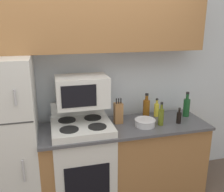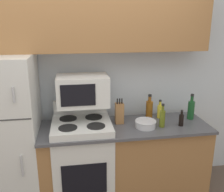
{
  "view_description": "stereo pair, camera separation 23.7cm",
  "coord_description": "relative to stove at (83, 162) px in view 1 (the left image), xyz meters",
  "views": [
    {
      "loc": [
        -0.4,
        -2.13,
        1.98
      ],
      "look_at": [
        0.23,
        0.26,
        1.24
      ],
      "focal_mm": 40.0,
      "sensor_mm": 36.0,
      "label": 1
    },
    {
      "loc": [
        -0.16,
        -2.18,
        1.98
      ],
      "look_at": [
        0.23,
        0.26,
        1.24
      ],
      "focal_mm": 40.0,
      "sensor_mm": 36.0,
      "label": 2
    }
  ],
  "objects": [
    {
      "name": "wall_back",
      "position": [
        0.1,
        0.41,
        0.78
      ],
      "size": [
        8.0,
        0.05,
        2.55
      ],
      "color": "silver",
      "rests_on": "ground_plane"
    },
    {
      "name": "bottle_olive_oil",
      "position": [
        0.86,
        -0.09,
        0.49
      ],
      "size": [
        0.06,
        0.06,
        0.26
      ],
      "color": "#5B6619",
      "rests_on": "lower_cabinets"
    },
    {
      "name": "bottle_wine_green",
      "position": [
        1.27,
        0.08,
        0.51
      ],
      "size": [
        0.08,
        0.08,
        0.3
      ],
      "color": "#194C23",
      "rests_on": "lower_cabinets"
    },
    {
      "name": "lower_cabinets",
      "position": [
        0.47,
        0.01,
        -0.05
      ],
      "size": [
        1.84,
        0.62,
        0.89
      ],
      "color": "#9E6B3D",
      "rests_on": "ground_plane"
    },
    {
      "name": "bottle_cooking_spray",
      "position": [
        0.92,
        0.16,
        0.48
      ],
      "size": [
        0.06,
        0.06,
        0.22
      ],
      "color": "gold",
      "rests_on": "lower_cabinets"
    },
    {
      "name": "bottle_whiskey",
      "position": [
        0.8,
        0.2,
        0.5
      ],
      "size": [
        0.08,
        0.08,
        0.28
      ],
      "color": "brown",
      "rests_on": "lower_cabinets"
    },
    {
      "name": "upper_cabinets",
      "position": [
        0.1,
        0.22,
        1.49
      ],
      "size": [
        2.6,
        0.32,
        0.62
      ],
      "color": "#9E6B3D",
      "rests_on": "refrigerator"
    },
    {
      "name": "bottle_soy_sauce",
      "position": [
        1.07,
        -0.1,
        0.46
      ],
      "size": [
        0.05,
        0.05,
        0.18
      ],
      "color": "black",
      "rests_on": "lower_cabinets"
    },
    {
      "name": "stove",
      "position": [
        0.0,
        0.0,
        0.0
      ],
      "size": [
        0.63,
        0.6,
        1.12
      ],
      "color": "silver",
      "rests_on": "ground_plane"
    },
    {
      "name": "microwave",
      "position": [
        0.03,
        0.1,
        0.78
      ],
      "size": [
        0.54,
        0.37,
        0.31
      ],
      "color": "silver",
      "rests_on": "stove"
    },
    {
      "name": "bowl",
      "position": [
        0.68,
        -0.08,
        0.43
      ],
      "size": [
        0.23,
        0.23,
        0.08
      ],
      "color": "silver",
      "rests_on": "lower_cabinets"
    },
    {
      "name": "knife_block",
      "position": [
        0.42,
        0.08,
        0.51
      ],
      "size": [
        0.09,
        0.09,
        0.29
      ],
      "color": "#9E6B3D",
      "rests_on": "lower_cabinets"
    }
  ]
}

